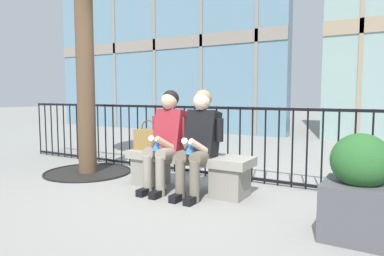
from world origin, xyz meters
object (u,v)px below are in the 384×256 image
Objects in this scene: seated_person_companion at (199,139)px; stone_bench at (188,168)px; handbag_on_bench at (149,139)px; planter at (359,190)px; seated_person_with_phone at (166,137)px.

stone_bench is at bearing 150.25° from seated_person_companion.
seated_person_companion is 3.14× the size of handbag_on_bench.
stone_bench is at bearing 0.99° from handbag_on_bench.
stone_bench is 4.14× the size of handbag_on_bench.
handbag_on_bench is 2.56m from planter.
seated_person_companion is (0.23, -0.13, 0.38)m from stone_bench.
seated_person_with_phone and seated_person_companion have the same top height.
seated_person_with_phone is at bearing 180.00° from seated_person_companion.
seated_person_with_phone reaches higher than stone_bench.
handbag_on_bench is (-0.35, 0.12, -0.06)m from seated_person_with_phone.
handbag_on_bench reaches higher than stone_bench.
handbag_on_bench is 0.45× the size of planter.
handbag_on_bench is at bearing -179.01° from stone_bench.
stone_bench is 0.66m from handbag_on_bench.
seated_person_with_phone is 1.00× the size of seated_person_companion.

